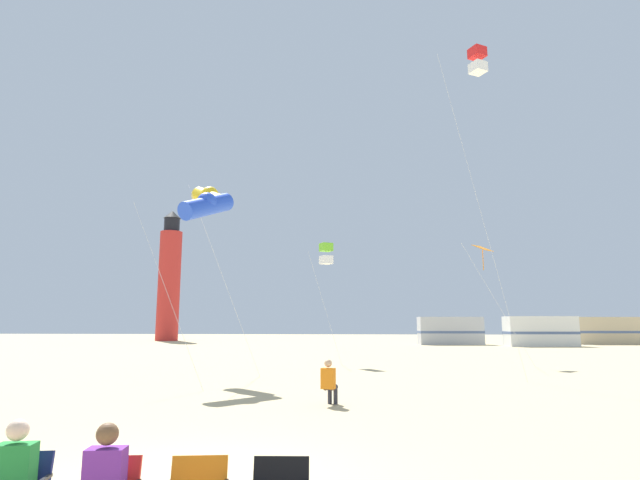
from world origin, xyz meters
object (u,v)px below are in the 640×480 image
(kite_diamond_orange, at_px, (483,252))
(rv_van_silver, at_px, (450,331))
(rv_van_tan, at_px, (605,331))
(lighthouse_distant, at_px, (169,279))
(kite_flyer_standing, at_px, (329,381))
(kite_tube_blue, at_px, (207,205))
(kite_box_lime, at_px, (326,254))
(kite_tube_gold, at_px, (210,198))
(kite_box_scarlet, at_px, (478,61))
(rv_van_white, at_px, (540,331))

(kite_diamond_orange, relative_size, rv_van_silver, 0.96)
(rv_van_silver, bearing_deg, rv_van_tan, 4.70)
(rv_van_silver, bearing_deg, lighthouse_distant, 160.39)
(kite_diamond_orange, xyz_separation_m, rv_van_tan, (18.74, 28.83, -4.50))
(kite_flyer_standing, distance_m, rv_van_tan, 50.41)
(kite_flyer_standing, bearing_deg, lighthouse_distant, -48.55)
(lighthouse_distant, bearing_deg, kite_tube_blue, -67.35)
(kite_flyer_standing, xyz_separation_m, kite_diamond_orange, (7.37, 14.29, 5.27))
(kite_box_lime, distance_m, rv_van_silver, 29.05)
(kite_tube_blue, height_order, rv_van_tan, kite_tube_blue)
(kite_diamond_orange, xyz_separation_m, kite_box_lime, (-8.45, -0.10, -0.01))
(kite_flyer_standing, relative_size, kite_tube_gold, 0.14)
(kite_tube_blue, bearing_deg, lighthouse_distant, 112.65)
(rv_van_silver, bearing_deg, kite_box_scarlet, -100.02)
(kite_diamond_orange, relative_size, kite_tube_blue, 0.88)
(kite_tube_gold, bearing_deg, kite_flyer_standing, -52.44)
(kite_box_lime, distance_m, rv_van_white, 30.01)
(kite_box_scarlet, distance_m, kite_tube_blue, 13.21)
(kite_flyer_standing, xyz_separation_m, kite_box_lime, (-1.09, 14.19, 5.26))
(kite_tube_gold, bearing_deg, kite_box_scarlet, 1.88)
(kite_box_scarlet, relative_size, rv_van_white, 2.12)
(rv_van_silver, bearing_deg, kite_box_lime, -115.77)
(lighthouse_distant, xyz_separation_m, rv_van_silver, (33.76, -9.74, -6.45))
(kite_tube_gold, bearing_deg, rv_van_tan, 48.52)
(kite_flyer_standing, bearing_deg, kite_box_scarlet, -112.13)
(kite_box_lime, bearing_deg, kite_box_scarlet, -42.69)
(kite_tube_blue, distance_m, rv_van_silver, 39.10)
(lighthouse_distant, bearing_deg, kite_box_scarlet, -55.02)
(lighthouse_distant, relative_size, rv_van_tan, 2.55)
(kite_box_scarlet, height_order, rv_van_white, kite_box_scarlet)
(kite_diamond_orange, distance_m, rv_van_tan, 34.68)
(kite_box_scarlet, height_order, rv_van_tan, kite_box_scarlet)
(kite_box_lime, bearing_deg, kite_tube_gold, -123.00)
(rv_van_white, xyz_separation_m, rv_van_tan, (8.51, 5.88, 0.00))
(kite_tube_blue, relative_size, rv_van_tan, 1.09)
(kite_flyer_standing, height_order, lighthouse_distant, lighthouse_distant)
(kite_box_scarlet, relative_size, rv_van_silver, 2.13)
(kite_diamond_orange, xyz_separation_m, kite_tube_blue, (-12.32, -9.38, 0.61))
(kite_tube_gold, height_order, lighthouse_distant, lighthouse_distant)
(kite_tube_blue, height_order, rv_van_white, kite_tube_blue)
(kite_diamond_orange, xyz_separation_m, kite_box_scarlet, (-1.36, -6.64, 7.47))
(kite_box_lime, relative_size, kite_tube_blue, 0.90)
(kite_box_lime, height_order, kite_tube_blue, kite_tube_blue)
(kite_tube_gold, xyz_separation_m, rv_van_white, (23.18, 29.97, -6.00))
(kite_tube_blue, bearing_deg, rv_van_tan, 50.89)
(kite_diamond_orange, xyz_separation_m, lighthouse_distant, (-31.35, 36.21, 1.95))
(kite_box_scarlet, relative_size, rv_van_tan, 2.12)
(kite_tube_gold, bearing_deg, kite_diamond_orange, 28.47)
(kite_diamond_orange, relative_size, kite_box_lime, 0.98)
(kite_box_lime, height_order, rv_van_tan, kite_box_lime)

